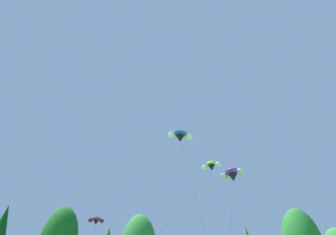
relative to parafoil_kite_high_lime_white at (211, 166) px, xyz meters
The scene contains 4 objects.
parafoil_kite_high_lime_white is the anchor object (origin of this frame).
parafoil_kite_mid_purple 4.29m from the parafoil_kite_high_lime_white, 40.22° to the right, with size 6.40×14.81×16.22m.
parafoil_kite_far_magenta 20.50m from the parafoil_kite_high_lime_white, 168.58° to the left, with size 8.91×19.36×11.20m.
parafoil_kite_low_blue_white 8.41m from the parafoil_kite_high_lime_white, 125.64° to the right, with size 4.84×9.74×20.33m.
Camera 1 is at (2.32, 3.28, 2.22)m, focal length 26.90 mm.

